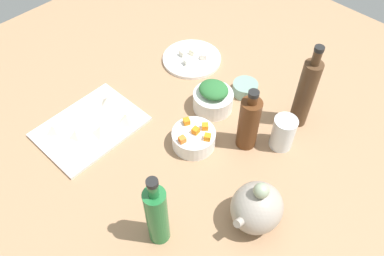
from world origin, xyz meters
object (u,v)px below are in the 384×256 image
(drinking_glass_0, at_px, (283,133))
(plate_tofu, at_px, (192,59))
(bottle_0, at_px, (305,93))
(bottle_1, at_px, (157,215))
(bottle_2, at_px, (249,123))
(bowl_carrots, at_px, (194,138))
(bowl_greens, at_px, (213,101))
(teapot, at_px, (257,207))
(cutting_board, at_px, (90,127))
(bowl_small_side, at_px, (245,88))

(drinking_glass_0, bearing_deg, plate_tofu, -101.07)
(plate_tofu, xyz_separation_m, bottle_0, (-0.02, 0.44, 0.12))
(bottle_1, height_order, bottle_2, bottle_1)
(bowl_carrots, bearing_deg, bowl_greens, -157.89)
(bowl_greens, height_order, bowl_carrots, bowl_greens)
(teapot, xyz_separation_m, drinking_glass_0, (-0.25, -0.10, -0.01))
(cutting_board, distance_m, teapot, 0.56)
(teapot, distance_m, bottle_2, 0.25)
(teapot, height_order, bottle_2, bottle_2)
(bottle_1, distance_m, drinking_glass_0, 0.45)
(teapot, xyz_separation_m, bottle_0, (-0.36, -0.12, 0.06))
(plate_tofu, xyz_separation_m, teapot, (0.33, 0.55, 0.06))
(cutting_board, bearing_deg, bottle_2, 127.64)
(bowl_carrots, bearing_deg, plate_tofu, -134.55)
(bowl_carrots, xyz_separation_m, teapot, (0.07, 0.28, 0.04))
(plate_tofu, height_order, bowl_carrots, bowl_carrots)
(bottle_0, xyz_separation_m, drinking_glass_0, (0.11, 0.02, -0.07))
(teapot, bearing_deg, bowl_carrots, -103.66)
(bowl_greens, xyz_separation_m, bottle_1, (0.41, 0.20, 0.07))
(bowl_carrots, distance_m, teapot, 0.29)
(bottle_1, bearing_deg, bottle_0, 177.32)
(bottle_0, relative_size, bottle_1, 1.16)
(cutting_board, xyz_separation_m, bowl_small_side, (-0.45, 0.24, 0.01))
(cutting_board, height_order, drinking_glass_0, drinking_glass_0)
(bottle_2, height_order, drinking_glass_0, bottle_2)
(teapot, relative_size, bottle_2, 0.77)
(teapot, relative_size, bottle_0, 0.57)
(drinking_glass_0, bearing_deg, bowl_small_side, -113.80)
(bowl_small_side, bearing_deg, teapot, 42.40)
(cutting_board, bearing_deg, drinking_glass_0, 128.25)
(plate_tofu, distance_m, bottle_2, 0.42)
(plate_tofu, distance_m, drinking_glass_0, 0.46)
(teapot, distance_m, drinking_glass_0, 0.26)
(plate_tofu, xyz_separation_m, drinking_glass_0, (0.09, 0.45, 0.05))
(bottle_2, bearing_deg, plate_tofu, -112.45)
(cutting_board, distance_m, bowl_carrots, 0.32)
(bowl_greens, bearing_deg, bottle_0, 122.09)
(bottle_1, bearing_deg, drinking_glass_0, 174.31)
(teapot, bearing_deg, bowl_small_side, -137.60)
(teapot, bearing_deg, plate_tofu, -121.28)
(bottle_0, height_order, bottle_1, bottle_0)
(cutting_board, relative_size, bowl_greens, 2.41)
(plate_tofu, height_order, bottle_2, bottle_2)
(cutting_board, xyz_separation_m, bowl_carrots, (-0.18, 0.27, 0.02))
(bowl_greens, bearing_deg, drinking_glass_0, 96.90)
(bowl_small_side, bearing_deg, plate_tofu, -88.74)
(bowl_carrots, xyz_separation_m, bottle_1, (0.26, 0.14, 0.08))
(bowl_carrots, height_order, drinking_glass_0, drinking_glass_0)
(bowl_carrots, height_order, bottle_2, bottle_2)
(cutting_board, height_order, teapot, teapot)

